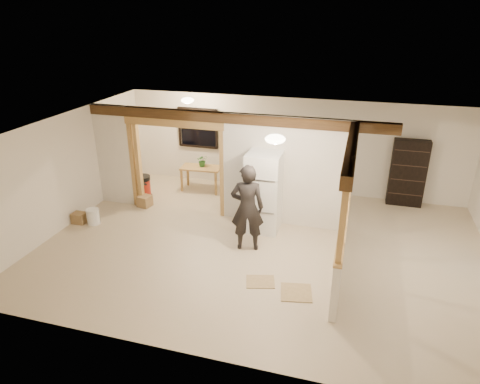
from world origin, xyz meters
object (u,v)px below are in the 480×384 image
(refrigerator, at_px, (264,192))
(work_table, at_px, (201,179))
(shop_vac, at_px, (143,187))
(woman, at_px, (247,208))
(bookshelf, at_px, (408,173))

(refrigerator, distance_m, work_table, 2.79)
(shop_vac, bearing_deg, woman, -27.96)
(refrigerator, xyz_separation_m, bookshelf, (3.13, 2.26, -0.05))
(shop_vac, relative_size, bookshelf, 0.36)
(shop_vac, bearing_deg, refrigerator, -13.61)
(refrigerator, xyz_separation_m, shop_vac, (-3.42, 0.83, -0.59))
(shop_vac, distance_m, bookshelf, 6.72)
(work_table, bearing_deg, bookshelf, 1.37)
(work_table, height_order, bookshelf, bookshelf)
(shop_vac, height_order, bookshelf, bookshelf)
(bookshelf, bearing_deg, woman, -135.65)
(refrigerator, relative_size, work_table, 1.67)
(woman, distance_m, work_table, 3.36)
(refrigerator, xyz_separation_m, work_table, (-2.12, 1.72, -0.56))
(refrigerator, distance_m, woman, 0.93)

